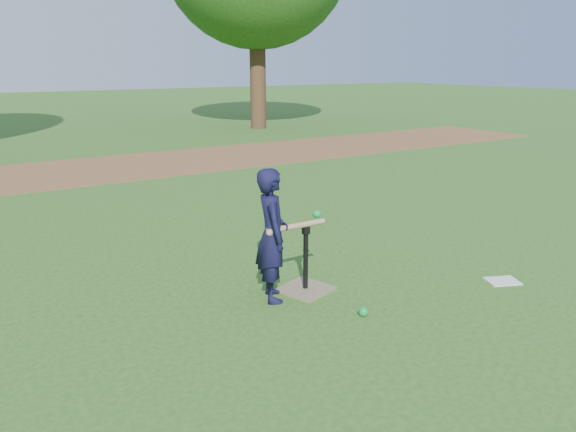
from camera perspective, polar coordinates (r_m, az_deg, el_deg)
ground at (r=4.98m, az=1.27°, el=-9.08°), size 80.00×80.00×0.00m
dirt_strip at (r=11.71m, az=-19.84°, el=4.38°), size 24.00×3.00×0.01m
child at (r=4.91m, az=-1.63°, el=-1.95°), size 0.42×0.51×1.19m
wiffle_ball_ground at (r=4.80m, az=7.67°, el=-9.63°), size 0.08×0.08×0.08m
clipboard at (r=5.86m, az=20.95°, el=-6.19°), size 0.37×0.33×0.01m
batting_tee at (r=5.25m, az=1.79°, el=-6.42°), size 0.54×0.54×0.61m
swing_action at (r=5.02m, az=1.02°, el=-0.82°), size 0.66×0.19×0.12m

